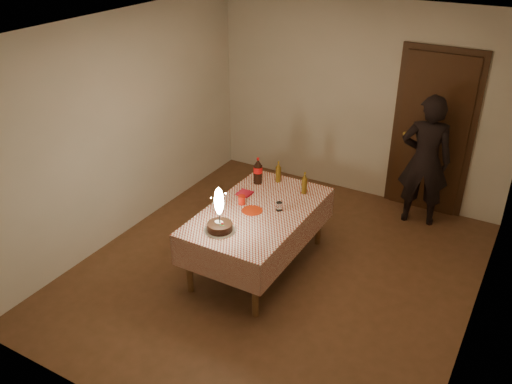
% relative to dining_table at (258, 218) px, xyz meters
% --- Properties ---
extents(ground, '(4.00, 4.50, 0.01)m').
position_rel_dining_table_xyz_m(ground, '(0.23, 0.01, -0.62)').
color(ground, brown).
rests_on(ground, ground).
extents(room_shell, '(4.04, 4.54, 2.62)m').
position_rel_dining_table_xyz_m(room_shell, '(0.26, 0.08, 1.04)').
color(room_shell, beige).
rests_on(room_shell, ground).
extents(dining_table, '(1.02, 1.72, 0.71)m').
position_rel_dining_table_xyz_m(dining_table, '(0.00, 0.00, 0.00)').
color(dining_table, brown).
rests_on(dining_table, ground).
extents(birthday_cake, '(0.31, 0.31, 0.48)m').
position_rel_dining_table_xyz_m(birthday_cake, '(-0.13, -0.54, 0.23)').
color(birthday_cake, white).
rests_on(birthday_cake, dining_table).
extents(red_plate, '(0.22, 0.22, 0.01)m').
position_rel_dining_table_xyz_m(red_plate, '(-0.05, -0.05, 0.10)').
color(red_plate, '#B2280C').
rests_on(red_plate, dining_table).
extents(red_cup, '(0.08, 0.08, 0.10)m').
position_rel_dining_table_xyz_m(red_cup, '(-0.22, 0.03, 0.15)').
color(red_cup, red).
rests_on(red_cup, dining_table).
extents(clear_cup, '(0.07, 0.07, 0.09)m').
position_rel_dining_table_xyz_m(clear_cup, '(0.19, 0.11, 0.14)').
color(clear_cup, silver).
rests_on(clear_cup, dining_table).
extents(napkin_stack, '(0.15, 0.15, 0.02)m').
position_rel_dining_table_xyz_m(napkin_stack, '(-0.31, 0.23, 0.11)').
color(napkin_stack, '#AB1326').
rests_on(napkin_stack, dining_table).
extents(cola_bottle, '(0.10, 0.10, 0.32)m').
position_rel_dining_table_xyz_m(cola_bottle, '(-0.32, 0.55, 0.25)').
color(cola_bottle, black).
rests_on(cola_bottle, dining_table).
extents(amber_bottle_left, '(0.06, 0.06, 0.25)m').
position_rel_dining_table_xyz_m(amber_bottle_left, '(-0.13, 0.70, 0.21)').
color(amber_bottle_left, brown).
rests_on(amber_bottle_left, dining_table).
extents(amber_bottle_right, '(0.06, 0.06, 0.25)m').
position_rel_dining_table_xyz_m(amber_bottle_right, '(0.26, 0.59, 0.21)').
color(amber_bottle_right, brown).
rests_on(amber_bottle_right, dining_table).
extents(photographer, '(0.68, 0.52, 1.66)m').
position_rel_dining_table_xyz_m(photographer, '(1.26, 1.86, 0.22)').
color(photographer, black).
rests_on(photographer, ground).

